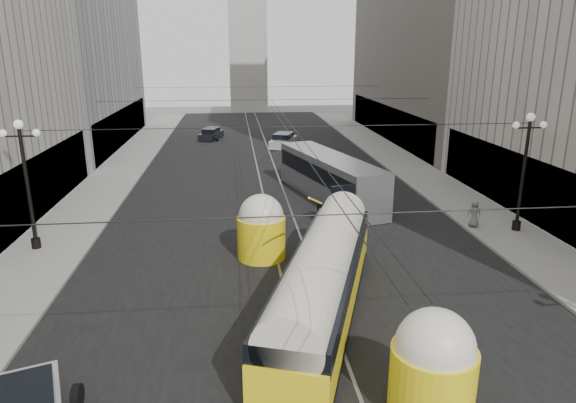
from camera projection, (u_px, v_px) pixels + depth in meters
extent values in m
cube|color=black|center=(268.00, 176.00, 40.72)|extent=(20.00, 85.00, 0.02)
cube|color=gray|center=(122.00, 169.00, 42.81)|extent=(4.00, 72.00, 0.15)
cube|color=gray|center=(401.00, 162.00, 45.25)|extent=(4.00, 72.00, 0.15)
cube|color=gray|center=(259.00, 176.00, 40.64)|extent=(0.12, 85.00, 0.04)
cube|color=gray|center=(278.00, 176.00, 40.79)|extent=(0.12, 85.00, 0.04)
cube|color=black|center=(43.00, 183.00, 30.62)|extent=(0.10, 18.00, 3.60)
cube|color=#999999|center=(49.00, 2.00, 49.47)|extent=(12.00, 28.00, 28.00)
cube|color=black|center=(124.00, 126.00, 53.49)|extent=(0.10, 25.20, 3.60)
cube|color=black|center=(507.00, 179.00, 31.56)|extent=(0.10, 18.00, 3.60)
cube|color=black|center=(386.00, 122.00, 56.34)|extent=(0.10, 28.80, 3.60)
cube|color=#B2AFA8|center=(247.00, 34.00, 82.56)|extent=(6.00, 6.00, 24.00)
cylinder|color=black|center=(28.00, 190.00, 24.72)|extent=(0.18, 0.18, 6.00)
cylinder|color=black|center=(36.00, 243.00, 25.51)|extent=(0.44, 0.44, 0.50)
cylinder|color=black|center=(20.00, 136.00, 23.98)|extent=(1.60, 0.08, 0.08)
sphere|color=white|center=(18.00, 124.00, 23.82)|extent=(0.44, 0.44, 0.44)
sphere|color=white|center=(3.00, 133.00, 23.86)|extent=(0.36, 0.36, 0.36)
sphere|color=white|center=(36.00, 133.00, 24.01)|extent=(0.36, 0.36, 0.36)
cylinder|color=black|center=(523.00, 177.00, 27.27)|extent=(0.18, 0.18, 6.00)
cylinder|color=black|center=(516.00, 225.00, 28.06)|extent=(0.44, 0.44, 0.50)
cylinder|color=black|center=(529.00, 128.00, 26.53)|extent=(1.60, 0.08, 0.08)
sphere|color=white|center=(531.00, 117.00, 26.38)|extent=(0.44, 0.44, 0.44)
sphere|color=white|center=(516.00, 125.00, 26.41)|extent=(0.36, 0.36, 0.36)
sphere|color=white|center=(543.00, 125.00, 26.57)|extent=(0.36, 0.36, 0.36)
cylinder|color=black|center=(351.00, 214.00, 11.84)|extent=(25.00, 0.03, 0.03)
cylinder|color=black|center=(288.00, 127.00, 25.18)|extent=(25.00, 0.03, 0.03)
cylinder|color=black|center=(268.00, 100.00, 38.53)|extent=(25.00, 0.03, 0.03)
cylinder|color=black|center=(259.00, 87.00, 51.87)|extent=(25.00, 0.03, 0.03)
cylinder|color=black|center=(265.00, 98.00, 42.40)|extent=(0.03, 72.00, 0.03)
cylinder|color=black|center=(270.00, 98.00, 42.44)|extent=(0.03, 72.00, 0.03)
cube|color=yellow|center=(323.00, 292.00, 19.20)|extent=(6.21, 12.51, 1.51)
cube|color=black|center=(323.00, 309.00, 19.40)|extent=(6.09, 12.16, 0.27)
cube|color=black|center=(323.00, 268.00, 18.92)|extent=(6.17, 12.34, 0.76)
cylinder|color=silver|center=(324.00, 261.00, 18.84)|extent=(5.90, 12.25, 2.04)
cylinder|color=yellow|center=(432.00, 382.00, 13.86)|extent=(2.31, 2.31, 2.04)
sphere|color=silver|center=(435.00, 348.00, 13.55)|extent=(2.13, 2.13, 2.13)
cylinder|color=yellow|center=(261.00, 238.00, 24.49)|extent=(2.31, 2.31, 2.04)
sphere|color=silver|center=(261.00, 216.00, 24.18)|extent=(2.13, 2.13, 2.13)
cube|color=gray|center=(329.00, 178.00, 33.93)|extent=(5.44, 11.84, 2.90)
cube|color=black|center=(330.00, 170.00, 33.79)|extent=(5.35, 11.46, 1.07)
cube|color=black|center=(349.00, 196.00, 28.34)|extent=(2.17, 0.69, 1.36)
cylinder|color=black|center=(321.00, 210.00, 30.39)|extent=(0.30, 0.97, 0.97)
cylinder|color=black|center=(361.00, 209.00, 30.63)|extent=(0.30, 0.97, 0.97)
cylinder|color=black|center=(303.00, 179.00, 37.80)|extent=(0.30, 0.97, 0.97)
cylinder|color=black|center=(336.00, 178.00, 38.05)|extent=(0.30, 0.97, 0.97)
cylinder|color=black|center=(12.00, 400.00, 14.19)|extent=(0.22, 0.67, 0.67)
cylinder|color=black|center=(77.00, 396.00, 14.36)|extent=(0.22, 0.67, 0.67)
cube|color=silver|center=(283.00, 142.00, 52.58)|extent=(3.29, 4.93, 0.81)
cube|color=black|center=(283.00, 137.00, 52.42)|extent=(2.39, 2.92, 0.76)
cylinder|color=black|center=(276.00, 147.00, 51.06)|extent=(0.22, 0.65, 0.65)
cylinder|color=black|center=(293.00, 146.00, 51.24)|extent=(0.22, 0.65, 0.65)
cylinder|color=black|center=(274.00, 141.00, 54.02)|extent=(0.22, 0.65, 0.65)
cylinder|color=black|center=(290.00, 141.00, 54.19)|extent=(0.22, 0.65, 0.65)
cube|color=black|center=(211.00, 135.00, 57.17)|extent=(2.76, 4.30, 0.71)
cube|color=black|center=(211.00, 131.00, 57.03)|extent=(2.03, 2.52, 0.67)
cylinder|color=black|center=(204.00, 139.00, 55.85)|extent=(0.22, 0.57, 0.57)
cylinder|color=black|center=(218.00, 139.00, 56.00)|extent=(0.22, 0.57, 0.57)
cylinder|color=black|center=(205.00, 135.00, 58.43)|extent=(0.22, 0.57, 0.57)
cylinder|color=black|center=(218.00, 135.00, 58.58)|extent=(0.22, 0.57, 0.57)
imported|color=slate|center=(474.00, 213.00, 28.42)|extent=(0.82, 0.58, 1.54)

